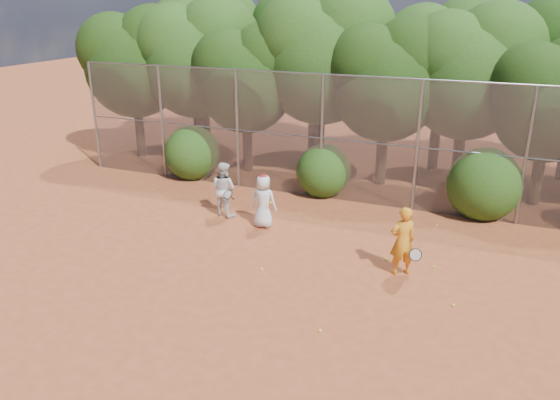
% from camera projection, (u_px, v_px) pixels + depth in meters
% --- Properties ---
extents(ground, '(80.00, 80.00, 0.00)m').
position_uv_depth(ground, '(279.00, 286.00, 12.50)').
color(ground, '#9B4523').
rests_on(ground, ground).
extents(fence_back, '(20.05, 0.09, 4.03)m').
position_uv_depth(fence_back, '(349.00, 139.00, 17.02)').
color(fence_back, gray).
rests_on(fence_back, ground).
extents(tree_0, '(4.38, 3.81, 6.00)m').
position_uv_depth(tree_0, '(135.00, 59.00, 21.45)').
color(tree_0, black).
rests_on(tree_0, ground).
extents(tree_1, '(4.64, 4.03, 6.35)m').
position_uv_depth(tree_1, '(197.00, 54.00, 20.91)').
color(tree_1, black).
rests_on(tree_1, ground).
extents(tree_2, '(3.99, 3.47, 5.47)m').
position_uv_depth(tree_2, '(248.00, 75.00, 19.62)').
color(tree_2, black).
rests_on(tree_2, ground).
extents(tree_3, '(4.89, 4.26, 6.70)m').
position_uv_depth(tree_3, '(323.00, 52.00, 19.32)').
color(tree_3, black).
rests_on(tree_3, ground).
extents(tree_4, '(4.19, 3.64, 5.73)m').
position_uv_depth(tree_4, '(389.00, 76.00, 18.13)').
color(tree_4, black).
rests_on(tree_4, ground).
extents(tree_5, '(4.51, 3.92, 6.17)m').
position_uv_depth(tree_5, '(470.00, 68.00, 17.83)').
color(tree_5, black).
rests_on(tree_5, ground).
extents(tree_6, '(3.86, 3.36, 5.29)m').
position_uv_depth(tree_6, '(553.00, 95.00, 16.28)').
color(tree_6, black).
rests_on(tree_6, ground).
extents(tree_9, '(4.83, 4.20, 6.62)m').
position_uv_depth(tree_9, '(204.00, 44.00, 23.20)').
color(tree_9, black).
rests_on(tree_9, ground).
extents(tree_10, '(5.15, 4.48, 7.06)m').
position_uv_depth(tree_10, '(317.00, 40.00, 21.50)').
color(tree_10, black).
rests_on(tree_10, ground).
extents(tree_11, '(4.64, 4.03, 6.35)m').
position_uv_depth(tree_11, '(445.00, 58.00, 19.53)').
color(tree_11, black).
rests_on(tree_11, ground).
extents(bush_0, '(2.00, 2.00, 2.00)m').
position_uv_depth(bush_0, '(192.00, 150.00, 19.74)').
color(bush_0, '#1F4210').
rests_on(bush_0, ground).
extents(bush_1, '(1.80, 1.80, 1.80)m').
position_uv_depth(bush_1, '(324.00, 168.00, 18.00)').
color(bush_1, '#1F4210').
rests_on(bush_1, ground).
extents(bush_2, '(2.20, 2.20, 2.20)m').
position_uv_depth(bush_2, '(485.00, 181.00, 16.15)').
color(bush_2, '#1F4210').
rests_on(bush_2, ground).
extents(player_yellow, '(0.89, 0.69, 1.70)m').
position_uv_depth(player_yellow, '(403.00, 241.00, 12.77)').
color(player_yellow, orange).
rests_on(player_yellow, ground).
extents(player_teen, '(0.76, 0.50, 1.58)m').
position_uv_depth(player_teen, '(264.00, 201.00, 15.47)').
color(player_teen, white).
rests_on(player_teen, ground).
extents(player_white, '(0.93, 0.82, 1.66)m').
position_uv_depth(player_white, '(224.00, 189.00, 16.30)').
color(player_white, silver).
rests_on(player_white, ground).
extents(ball_0, '(0.07, 0.07, 0.07)m').
position_uv_depth(ball_0, '(386.00, 259.00, 13.70)').
color(ball_0, '#DEF22C').
rests_on(ball_0, ground).
extents(ball_1, '(0.07, 0.07, 0.07)m').
position_uv_depth(ball_1, '(434.00, 267.00, 13.31)').
color(ball_1, '#DEF22C').
rests_on(ball_1, ground).
extents(ball_2, '(0.07, 0.07, 0.07)m').
position_uv_depth(ball_2, '(320.00, 331.00, 10.76)').
color(ball_2, '#DEF22C').
rests_on(ball_2, ground).
extents(ball_3, '(0.07, 0.07, 0.07)m').
position_uv_depth(ball_3, '(453.00, 305.00, 11.65)').
color(ball_3, '#DEF22C').
rests_on(ball_3, ground).
extents(ball_4, '(0.07, 0.07, 0.07)m').
position_uv_depth(ball_4, '(261.00, 269.00, 13.20)').
color(ball_4, '#DEF22C').
rests_on(ball_4, ground).
extents(ball_5, '(0.07, 0.07, 0.07)m').
position_uv_depth(ball_5, '(437.00, 225.00, 15.72)').
color(ball_5, '#DEF22C').
rests_on(ball_5, ground).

